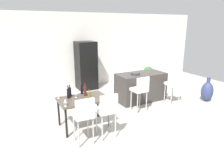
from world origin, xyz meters
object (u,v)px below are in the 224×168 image
at_px(refrigerator, 86,66).
at_px(fruit_bowl, 135,74).
at_px(dining_table, 83,101).
at_px(wine_bottle_corner, 70,91).
at_px(wine_bottle_far, 82,89).
at_px(wine_bottle_end, 68,93).
at_px(dining_chair_far, 107,109).
at_px(kitchen_island, 141,87).
at_px(potted_plant, 148,72).
at_px(wine_glass_inner, 65,101).
at_px(wine_glass_middle, 58,93).
at_px(wine_glass_right, 76,92).
at_px(bar_chair_left, 140,89).
at_px(dining_chair_near, 84,114).
at_px(wine_bottle_near, 89,96).
at_px(floor_vase, 207,91).
at_px(bar_chair_middle, 174,83).
at_px(wine_bottle_left, 85,91).

relative_size(refrigerator, fruit_bowl, 6.41).
distance_m(dining_table, wine_bottle_corner, 0.44).
height_order(dining_table, wine_bottle_far, wine_bottle_far).
distance_m(wine_bottle_end, fruit_bowl, 2.44).
bearing_deg(refrigerator, fruit_bowl, -68.45).
height_order(dining_chair_far, wine_bottle_far, wine_bottle_far).
xyz_separation_m(kitchen_island, potted_plant, (1.91, 2.06, -0.11)).
height_order(kitchen_island, potted_plant, kitchen_island).
bearing_deg(wine_glass_inner, dining_chair_far, -31.08).
height_order(wine_glass_middle, wine_glass_right, same).
xyz_separation_m(refrigerator, potted_plant, (3.02, -0.01, -0.57)).
height_order(bar_chair_left, wine_glass_inner, bar_chair_left).
xyz_separation_m(bar_chair_left, dining_chair_near, (-2.03, -0.84, 0.00)).
bearing_deg(dining_chair_near, bar_chair_left, 22.57).
xyz_separation_m(wine_bottle_near, potted_plant, (4.17, 3.15, -0.50)).
distance_m(wine_glass_middle, floor_vase, 4.80).
height_order(dining_chair_near, wine_bottle_near, dining_chair_near).
distance_m(bar_chair_middle, floor_vase, 1.27).
distance_m(bar_chair_left, wine_bottle_corner, 2.00).
relative_size(wine_bottle_far, wine_glass_middle, 1.89).
bearing_deg(bar_chair_middle, dining_chair_far, -163.17).
bearing_deg(potted_plant, wine_bottle_far, -147.94).
xyz_separation_m(wine_glass_right, fruit_bowl, (2.18, 0.65, 0.09)).
relative_size(bar_chair_middle, dining_chair_near, 1.00).
bearing_deg(wine_glass_middle, refrigerator, 56.68).
distance_m(wine_bottle_left, wine_glass_inner, 0.77).
xyz_separation_m(wine_bottle_left, floor_vase, (4.10, -0.41, -0.54)).
height_order(dining_table, wine_bottle_left, wine_bottle_left).
xyz_separation_m(bar_chair_left, wine_glass_middle, (-2.28, 0.20, 0.17)).
xyz_separation_m(bar_chair_left, dining_table, (-1.76, -0.09, -0.04)).
bearing_deg(wine_glass_right, refrigerator, 64.27).
relative_size(bar_chair_middle, dining_table, 0.88).
distance_m(wine_bottle_corner, wine_bottle_end, 0.17).
bearing_deg(potted_plant, wine_glass_middle, -151.03).
xyz_separation_m(dining_chair_far, wine_bottle_corner, (-0.48, 1.08, 0.15)).
height_order(bar_chair_left, fruit_bowl, bar_chair_left).
height_order(dining_chair_far, fruit_bowl, dining_chair_far).
height_order(dining_table, wine_glass_right, wine_glass_right).
height_order(dining_table, refrigerator, refrigerator).
xyz_separation_m(dining_chair_far, fruit_bowl, (1.80, 1.56, 0.26)).
xyz_separation_m(dining_table, dining_chair_near, (-0.27, -0.76, 0.04)).
bearing_deg(wine_bottle_near, wine_glass_middle, 139.08).
bearing_deg(dining_chair_near, fruit_bowl, 33.85).
bearing_deg(dining_chair_far, wine_bottle_end, 121.08).
bearing_deg(wine_glass_middle, dining_chair_far, -52.99).
xyz_separation_m(dining_chair_near, wine_bottle_near, (0.34, 0.53, 0.15)).
distance_m(bar_chair_left, potted_plant, 3.78).
distance_m(dining_chair_far, wine_bottle_corner, 1.20).
bearing_deg(refrigerator, wine_glass_middle, -123.32).
height_order(wine_bottle_near, wine_bottle_corner, wine_bottle_corner).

